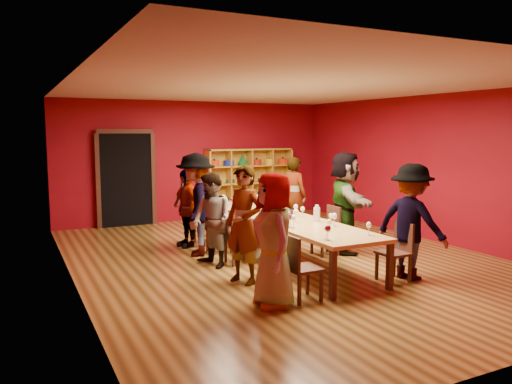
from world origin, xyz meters
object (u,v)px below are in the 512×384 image
person_right_0 (411,222)px  person_right_4 (294,195)px  chair_person_left_1 (262,248)px  shelving_unit (249,180)px  chair_person_right_4 (277,212)px  person_left_4 (187,208)px  person_left_2 (212,220)px  person_right_2 (345,202)px  wine_bottle (245,196)px  person_left_0 (274,240)px  chair_person_left_2 (234,235)px  person_left_1 (244,225)px  chair_person_right_2 (329,228)px  person_left_3 (196,204)px  chair_person_left_0 (299,264)px  spittoon_bowl (285,213)px  chair_person_left_3 (215,226)px  chair_person_left_4 (201,220)px  tasting_table (284,220)px  chair_person_right_0 (398,248)px

person_right_0 → person_right_4: 3.76m
chair_person_left_1 → shelving_unit: bearing=66.2°
person_right_0 → chair_person_right_4: 3.78m
chair_person_left_1 → person_left_4: person_left_4 is taller
person_left_2 → chair_person_right_4: bearing=116.3°
chair_person_right_4 → person_right_2: bearing=-79.7°
wine_bottle → person_right_0: bearing=-75.8°
person_left_0 → chair_person_left_2: bearing=179.6°
person_left_1 → chair_person_right_4: person_left_1 is taller
chair_person_left_2 → person_right_4: 2.88m
person_left_0 → chair_person_right_2: person_left_0 is taller
person_left_3 → person_right_2: size_ratio=0.99×
person_left_3 → person_right_0: (2.44, -2.85, -0.05)m
person_left_1 → chair_person_right_2: (2.13, 0.87, -0.38)m
person_left_0 → chair_person_left_1: bearing=170.3°
person_left_0 → person_right_4: (2.61, 3.87, -0.02)m
chair_person_right_2 → chair_person_left_0: bearing=-133.3°
chair_person_left_2 → wine_bottle: wine_bottle is taller
person_left_0 → spittoon_bowl: 2.34m
chair_person_left_1 → chair_person_right_2: bearing=25.4°
person_left_4 → person_right_2: size_ratio=0.81×
person_left_4 → person_right_2: bearing=42.9°
chair_person_left_2 → chair_person_left_3: same height
chair_person_left_0 → person_right_2: bearing=41.6°
person_left_4 → wine_bottle: bearing=89.8°
chair_person_left_1 → spittoon_bowl: 1.31m
chair_person_left_4 → person_right_0: bearing=-60.0°
chair_person_right_2 → wine_bottle: size_ratio=2.60×
tasting_table → chair_person_right_4: chair_person_right_4 is taller
person_left_3 → chair_person_right_0: (2.19, -2.85, -0.44)m
tasting_table → chair_person_left_1: size_ratio=5.06×
shelving_unit → person_left_1: size_ratio=1.37×
person_left_3 → wine_bottle: 1.78m
person_left_4 → chair_person_right_2: size_ratio=1.71×
chair_person_left_2 → person_left_2: bearing=-180.0°
shelving_unit → chair_person_right_4: size_ratio=2.70×
tasting_table → chair_person_left_4: chair_person_left_4 is taller
person_left_3 → person_left_4: 0.75m
person_left_2 → chair_person_left_3: size_ratio=1.77×
shelving_unit → person_left_1: shelving_unit is taller
tasting_table → shelving_unit: size_ratio=1.88×
chair_person_left_0 → chair_person_right_2: bearing=46.7°
chair_person_left_0 → person_left_0: size_ratio=0.51×
chair_person_left_3 → shelving_unit: bearing=55.3°
shelving_unit → chair_person_right_4: shelving_unit is taller
chair_person_left_1 → person_right_2: 2.38m
tasting_table → chair_person_right_2: 0.93m
person_right_0 → person_right_4: person_right_0 is taller
person_left_1 → person_right_0: bearing=43.7°
chair_person_left_2 → chair_person_right_4: size_ratio=1.00×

